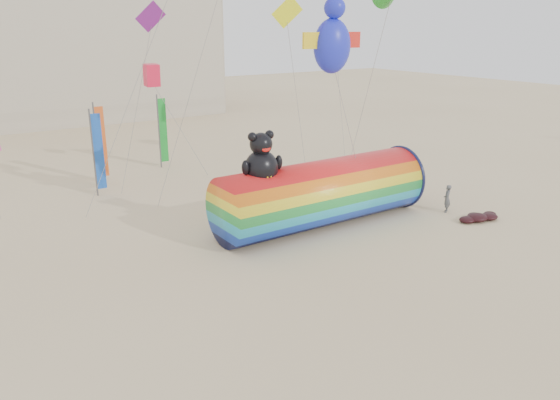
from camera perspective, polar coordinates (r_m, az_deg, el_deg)
ground at (r=23.54m, az=1.05°, el=-6.71°), size 160.00×160.00×0.00m
windsock_assembly at (r=27.62m, az=4.42°, el=0.90°), size 11.48×3.50×5.29m
kite_handler at (r=31.02m, az=17.06°, el=0.14°), size 0.67×0.61×1.53m
fabric_bundle at (r=30.43m, az=20.08°, el=-1.69°), size 2.62×1.35×0.41m
festival_banners at (r=36.76m, az=-16.18°, el=5.94°), size 6.45×4.37×5.20m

